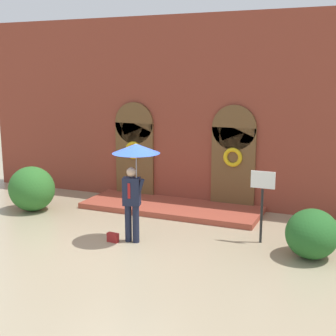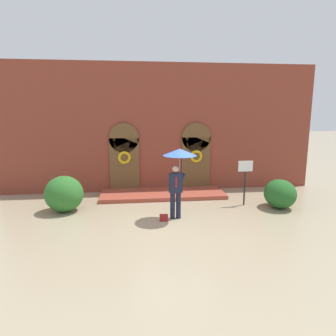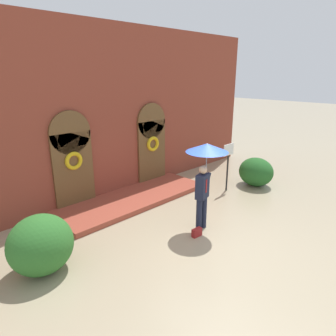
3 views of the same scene
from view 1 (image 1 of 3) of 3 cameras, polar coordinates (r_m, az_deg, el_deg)
name	(u,v)px [view 1 (image 1 of 3)]	position (r m, az deg, el deg)	size (l,w,h in m)	color
ground_plane	(121,245)	(11.10, -5.76, -9.29)	(80.00, 80.00, 0.00)	tan
building_facade	(185,115)	(14.22, 2.08, 6.44)	(14.00, 2.30, 5.60)	brown
person_with_umbrella	(135,163)	(10.72, -4.05, 0.62)	(1.10, 1.10, 2.36)	#191E33
handbag	(113,237)	(11.26, -6.74, -8.41)	(0.28, 0.12, 0.22)	maroon
sign_post	(262,195)	(11.06, 11.42, -3.22)	(0.56, 0.06, 1.72)	black
shrub_left	(32,189)	(14.08, -16.27, -2.44)	(1.35, 1.25, 1.30)	#2D6B28
shrub_right	(312,234)	(10.63, 17.16, -7.66)	(1.14, 1.29, 1.07)	#235B23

